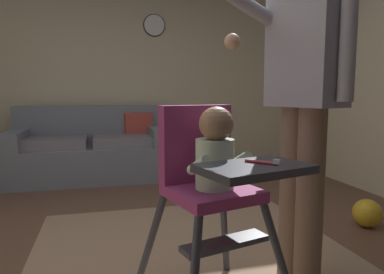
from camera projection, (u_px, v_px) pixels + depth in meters
The scene contains 7 objects.
ground at pixel (156, 262), 2.22m from camera, with size 6.28×7.05×0.10m, color brown.
wall_far at pixel (123, 72), 4.71m from camera, with size 5.48×0.06×2.60m, color beige.
couch at pixel (91, 151), 4.22m from camera, with size 1.79×0.86×0.86m.
high_chair at pixel (212, 170), 1.57m from camera, with size 0.73×0.82×0.96m.
adult_standing at pixel (304, 96), 1.79m from camera, with size 0.59×0.50×1.75m.
toy_ball at pixel (367, 213), 2.68m from camera, with size 0.21×0.21×0.21m, color gold.
wall_clock at pixel (154, 25), 4.69m from camera, with size 0.29×0.04×0.29m.
Camera 1 is at (-0.31, -2.10, 1.00)m, focal length 33.04 mm.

